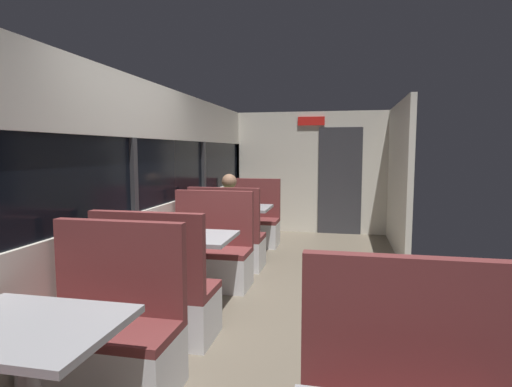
# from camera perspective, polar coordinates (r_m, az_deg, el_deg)

# --- Properties ---
(ground_plane) EXTENTS (3.30, 9.20, 0.02)m
(ground_plane) POSITION_cam_1_polar(r_m,az_deg,el_deg) (4.11, 2.70, -16.72)
(ground_plane) COLOR #665B4C
(carriage_window_panel_left) EXTENTS (0.09, 8.48, 2.30)m
(carriage_window_panel_left) POSITION_cam_1_polar(r_m,az_deg,el_deg) (4.29, -16.71, -0.53)
(carriage_window_panel_left) COLOR beige
(carriage_window_panel_left) RESTS_ON ground_plane
(carriage_end_bulkhead) EXTENTS (2.90, 0.11, 2.30)m
(carriage_end_bulkhead) POSITION_cam_1_polar(r_m,az_deg,el_deg) (7.97, 7.97, 2.78)
(carriage_end_bulkhead) COLOR beige
(carriage_end_bulkhead) RESTS_ON ground_plane
(carriage_aisle_panel_right) EXTENTS (0.08, 2.40, 2.30)m
(carriage_aisle_panel_right) POSITION_cam_1_polar(r_m,az_deg,el_deg) (6.81, 19.03, 2.08)
(carriage_aisle_panel_right) COLOR beige
(carriage_aisle_panel_right) RESTS_ON ground_plane
(dining_table_near_window) EXTENTS (0.90, 0.70, 0.74)m
(dining_table_near_window) POSITION_cam_1_polar(r_m,az_deg,el_deg) (2.42, -29.06, -17.62)
(dining_table_near_window) COLOR #9E9EA3
(dining_table_near_window) RESTS_ON ground_plane
(bench_near_window_facing_entry) EXTENTS (0.95, 0.50, 1.10)m
(bench_near_window_facing_entry) POSITION_cam_1_polar(r_m,az_deg,el_deg) (3.05, -19.68, -18.51)
(bench_near_window_facing_entry) COLOR silver
(bench_near_window_facing_entry) RESTS_ON ground_plane
(dining_table_mid_window) EXTENTS (0.90, 0.70, 0.74)m
(dining_table_mid_window) POSITION_cam_1_polar(r_m,az_deg,el_deg) (4.19, -9.41, -7.03)
(dining_table_mid_window) COLOR #9E9EA3
(dining_table_mid_window) RESTS_ON ground_plane
(bench_mid_window_facing_end) EXTENTS (0.95, 0.50, 1.10)m
(bench_mid_window_facing_end) POSITION_cam_1_polar(r_m,az_deg,el_deg) (3.66, -13.41, -14.14)
(bench_mid_window_facing_end) COLOR silver
(bench_mid_window_facing_end) RESTS_ON ground_plane
(bench_mid_window_facing_entry) EXTENTS (0.95, 0.50, 1.10)m
(bench_mid_window_facing_entry) POSITION_cam_1_polar(r_m,az_deg,el_deg) (4.90, -6.35, -8.81)
(bench_mid_window_facing_entry) COLOR silver
(bench_mid_window_facing_entry) RESTS_ON ground_plane
(dining_table_far_window) EXTENTS (0.90, 0.70, 0.74)m
(dining_table_far_window) POSITION_cam_1_polar(r_m,az_deg,el_deg) (6.20, -2.22, -2.71)
(dining_table_far_window) COLOR #9E9EA3
(dining_table_far_window) RESTS_ON ground_plane
(bench_far_window_facing_end) EXTENTS (0.95, 0.50, 1.10)m
(bench_far_window_facing_end) POSITION_cam_1_polar(r_m,az_deg,el_deg) (5.59, -3.96, -6.93)
(bench_far_window_facing_end) COLOR silver
(bench_far_window_facing_end) RESTS_ON ground_plane
(bench_far_window_facing_entry) EXTENTS (0.95, 0.50, 1.10)m
(bench_far_window_facing_entry) POSITION_cam_1_polar(r_m,az_deg,el_deg) (6.92, -0.80, -4.40)
(bench_far_window_facing_entry) COLOR silver
(bench_far_window_facing_entry) RESTS_ON ground_plane
(seated_passenger) EXTENTS (0.47, 0.55, 1.26)m
(seated_passenger) POSITION_cam_1_polar(r_m,az_deg,el_deg) (5.62, -3.77, -4.69)
(seated_passenger) COLOR #26262D
(seated_passenger) RESTS_ON ground_plane
(coffee_cup_primary) EXTENTS (0.07, 0.07, 0.09)m
(coffee_cup_primary) POSITION_cam_1_polar(r_m,az_deg,el_deg) (4.12, -11.68, -5.21)
(coffee_cup_primary) COLOR #B23333
(coffee_cup_primary) RESTS_ON dining_table_mid_window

